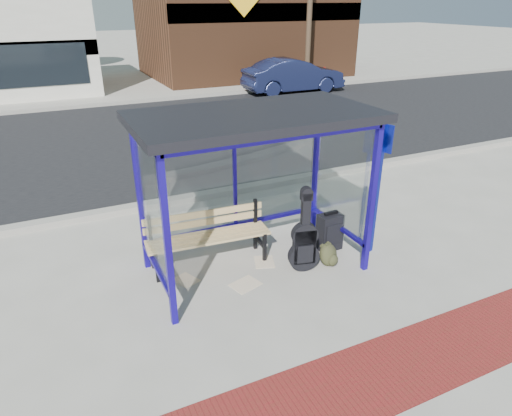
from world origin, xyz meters
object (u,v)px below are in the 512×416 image
bench (207,234)px  parked_car (293,76)px  suitcase (330,232)px  backpack (329,255)px  guitar_bag (304,243)px  fire_hydrant (324,75)px

bench → parked_car: 14.51m
suitcase → backpack: suitcase is taller
guitar_bag → suitcase: guitar_bag is taller
bench → suitcase: bench is taller
parked_car → fire_hydrant: size_ratio=5.55×
fire_hydrant → backpack: bearing=-122.7°
backpack → suitcase: bearing=43.0°
guitar_bag → backpack: guitar_bag is taller
backpack → fire_hydrant: (9.06, 14.09, 0.26)m
bench → backpack: (1.66, -0.89, -0.33)m
bench → suitcase: bearing=-8.9°
guitar_bag → parked_car: (7.05, 12.74, 0.26)m
backpack → guitar_bag: bearing=158.5°
bench → fire_hydrant: 17.01m
bench → backpack: size_ratio=5.21×
suitcase → parked_car: (6.34, 12.38, 0.41)m
bench → parked_car: parked_car is taller
backpack → fire_hydrant: bearing=44.4°
suitcase → bench: bearing=164.2°
guitar_bag → fire_hydrant: bearing=69.5°
bench → fire_hydrant: (10.72, 13.20, -0.07)m
guitar_bag → backpack: bearing=5.0°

